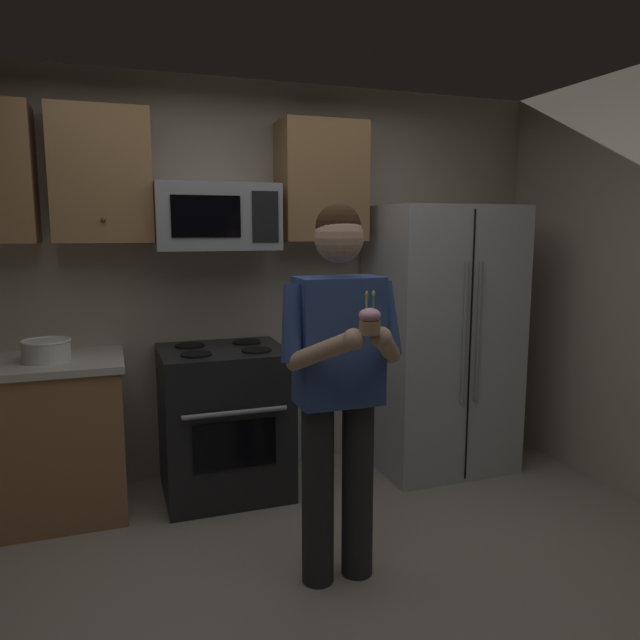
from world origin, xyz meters
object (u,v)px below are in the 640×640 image
(refrigerator, at_px, (440,338))
(microwave, at_px, (216,217))
(person, at_px, (339,375))
(cupcake, at_px, (370,321))
(oven_range, at_px, (224,421))
(bowl_large_white, at_px, (46,350))

(refrigerator, bearing_deg, microwave, 173.97)
(microwave, distance_m, refrigerator, 1.72)
(refrigerator, xyz_separation_m, person, (-1.17, -1.10, 0.10))
(person, relative_size, cupcake, 10.13)
(microwave, height_order, refrigerator, microwave)
(oven_range, xyz_separation_m, person, (0.33, -1.14, 0.53))
(person, bearing_deg, oven_range, 106.09)
(refrigerator, distance_m, person, 1.61)
(bowl_large_white, relative_size, person, 0.15)
(microwave, bearing_deg, refrigerator, -6.03)
(refrigerator, bearing_deg, oven_range, 178.50)
(refrigerator, relative_size, person, 1.02)
(oven_range, distance_m, bowl_large_white, 1.12)
(oven_range, height_order, bowl_large_white, bowl_large_white)
(bowl_large_white, bearing_deg, cupcake, -47.75)
(oven_range, xyz_separation_m, cupcake, (0.33, -1.47, 0.83))
(person, distance_m, cupcake, 0.44)
(bowl_large_white, bearing_deg, oven_range, 1.15)
(oven_range, relative_size, cupcake, 5.36)
(bowl_large_white, height_order, cupcake, cupcake)
(microwave, relative_size, bowl_large_white, 2.80)
(bowl_large_white, bearing_deg, microwave, 8.04)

